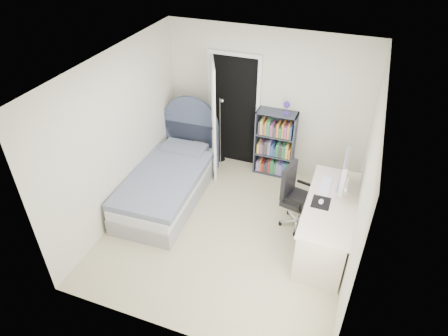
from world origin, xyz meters
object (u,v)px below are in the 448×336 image
(nightstand, at_px, (198,140))
(floor_lamp, at_px, (221,136))
(bookcase, at_px, (275,146))
(bed, at_px, (170,180))
(desk, at_px, (328,222))
(office_chair, at_px, (295,194))

(nightstand, relative_size, floor_lamp, 0.47)
(bookcase, bearing_deg, bed, -139.45)
(desk, bearing_deg, bookcase, 127.27)
(bed, bearing_deg, nightstand, 89.97)
(office_chair, bearing_deg, nightstand, 150.99)
(floor_lamp, xyz_separation_m, office_chair, (1.61, -1.20, 0.03))
(office_chair, bearing_deg, floor_lamp, 143.11)
(floor_lamp, relative_size, bookcase, 0.90)
(office_chair, bearing_deg, desk, -29.47)
(nightstand, distance_m, desk, 2.92)
(bed, bearing_deg, floor_lamp, 71.38)
(floor_lamp, relative_size, office_chair, 1.27)
(bookcase, bearing_deg, office_chair, -63.21)
(desk, bearing_deg, nightstand, 150.89)
(bed, bearing_deg, desk, -5.81)
(nightstand, bearing_deg, floor_lamp, 11.08)
(nightstand, relative_size, office_chair, 0.60)
(bookcase, xyz_separation_m, desk, (1.13, -1.48, -0.12))
(bed, bearing_deg, bookcase, 40.55)
(nightstand, bearing_deg, bookcase, 2.37)
(desk, relative_size, office_chair, 1.61)
(floor_lamp, xyz_separation_m, bookcase, (1.01, -0.02, 0.03))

